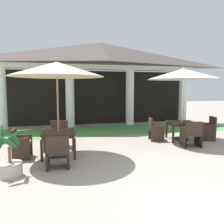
{
  "coord_description": "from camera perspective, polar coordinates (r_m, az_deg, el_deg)",
  "views": [
    {
      "loc": [
        -2.31,
        -3.41,
        2.0
      ],
      "look_at": [
        -0.33,
        4.71,
        1.15
      ],
      "focal_mm": 36.2,
      "sensor_mm": 36.0,
      "label": 1
    }
  ],
  "objects": [
    {
      "name": "patio_table_near_foreground",
      "position": [
        9.28,
        17.14,
        -2.94
      ],
      "size": [
        1.17,
        1.17,
        0.73
      ],
      "rotation": [
        0.0,
        0.0,
        -0.21
      ],
      "color": "#38281E",
      "rests_on": "ground"
    },
    {
      "name": "patio_umbrella_near_foreground",
      "position": [
        9.19,
        17.5,
        9.04
      ],
      "size": [
        2.73,
        2.73,
        2.85
      ],
      "color": "#2D2D2D",
      "rests_on": "ground"
    },
    {
      "name": "patio_chair_near_foreground_west",
      "position": [
        9.04,
        10.89,
        -4.51
      ],
      "size": [
        0.62,
        0.65,
        0.88
      ],
      "rotation": [
        0.0,
        0.0,
        -1.78
      ],
      "color": "#38281E",
      "rests_on": "ground"
    },
    {
      "name": "lawn_strip",
      "position": [
        11.01,
        -1.34,
        -4.66
      ],
      "size": [
        12.92,
        2.67,
        0.01
      ],
      "primitive_type": "cube",
      "color": "#519347",
      "rests_on": "ground"
    },
    {
      "name": "patio_umbrella_mid_left",
      "position": [
        6.83,
        -13.75,
        10.28
      ],
      "size": [
        2.75,
        2.75,
        2.85
      ],
      "color": "#2D2D2D",
      "rests_on": "ground"
    },
    {
      "name": "ground_plane",
      "position": [
        4.57,
        19.61,
        -20.48
      ],
      "size": [
        60.0,
        60.0,
        0.0
      ],
      "primitive_type": "plane",
      "color": "#9E9384"
    },
    {
      "name": "patio_chair_mid_left_south",
      "position": [
        5.96,
        -13.53,
        -9.87
      ],
      "size": [
        0.59,
        0.56,
        0.86
      ],
      "rotation": [
        0.0,
        0.0,
        -0.03
      ],
      "color": "#38281E",
      "rests_on": "ground"
    },
    {
      "name": "patio_chair_mid_left_north",
      "position": [
        8.03,
        -13.17,
        -5.75
      ],
      "size": [
        0.64,
        0.55,
        0.91
      ],
      "rotation": [
        0.0,
        0.0,
        -3.17
      ],
      "color": "#38281E",
      "rests_on": "ground"
    },
    {
      "name": "patio_table_mid_left",
      "position": [
        6.94,
        -13.37,
        -5.64
      ],
      "size": [
        0.99,
        0.99,
        0.74
      ],
      "rotation": [
        0.0,
        0.0,
        -0.03
      ],
      "color": "#38281E",
      "rests_on": "ground"
    },
    {
      "name": "patio_chair_near_foreground_east",
      "position": [
        9.7,
        22.88,
        -4.08
      ],
      "size": [
        0.66,
        0.65,
        0.93
      ],
      "rotation": [
        0.0,
        0.0,
        1.36
      ],
      "color": "#38281E",
      "rests_on": "ground"
    },
    {
      "name": "patio_chair_near_foreground_south",
      "position": [
        8.36,
        19.39,
        -5.43
      ],
      "size": [
        0.71,
        0.69,
        0.91
      ],
      "rotation": [
        0.0,
        0.0,
        -0.21
      ],
      "color": "#38281E",
      "rests_on": "ground"
    },
    {
      "name": "potted_palm_left_edge",
      "position": [
        5.81,
        -24.37,
        -11.79
      ],
      "size": [
        0.53,
        0.53,
        1.21
      ],
      "color": "#B2AD9E",
      "rests_on": "ground"
    },
    {
      "name": "background_pavilion",
      "position": [
        12.47,
        -2.97,
        12.52
      ],
      "size": [
        11.12,
        2.84,
        4.47
      ],
      "color": "white",
      "rests_on": "ground"
    },
    {
      "name": "patio_chair_mid_left_west",
      "position": [
        7.09,
        -21.98,
        -7.63
      ],
      "size": [
        0.51,
        0.56,
        0.87
      ],
      "rotation": [
        0.0,
        0.0,
        -1.6
      ],
      "color": "#38281E",
      "rests_on": "ground"
    }
  ]
}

